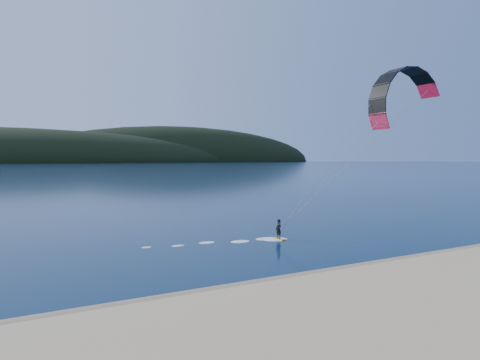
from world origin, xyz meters
The scene contains 4 objects.
ground centered at (0.00, 0.00, 0.00)m, with size 1800.00×1800.00×0.00m, color #071F38.
wet_sand centered at (0.00, 4.50, 0.05)m, with size 220.00×2.50×0.10m.
headland centered at (0.63, 745.28, 0.00)m, with size 1200.00×310.00×140.00m.
kitesurfer_near centered at (19.49, 11.29, 9.92)m, with size 24.46×6.12×14.69m.
Camera 1 is at (-7.16, -12.10, 6.31)m, focal length 30.33 mm.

